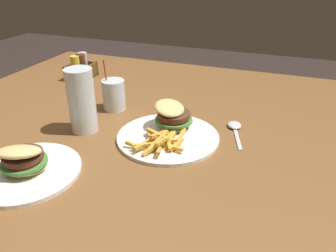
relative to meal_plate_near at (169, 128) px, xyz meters
The scene contains 7 objects.
dining_table 0.20m from the meal_plate_near, 102.89° to the left, with size 1.44×1.33×0.77m.
meal_plate_near is the anchor object (origin of this frame).
beer_glass 0.26m from the meal_plate_near, 102.23° to the left, with size 0.08×0.08×0.19m.
juice_glass 0.26m from the meal_plate_near, 64.85° to the left, with size 0.07×0.07×0.17m.
spoon 0.20m from the meal_plate_near, 56.92° to the right, with size 0.16×0.07×0.01m.
meal_plate_far 0.38m from the meal_plate_near, 139.21° to the left, with size 0.25×0.25×0.09m.
condiment_caddy 0.62m from the meal_plate_near, 56.68° to the left, with size 0.12×0.09×0.10m.
Camera 1 is at (-0.73, -0.45, 1.22)m, focal length 35.00 mm.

